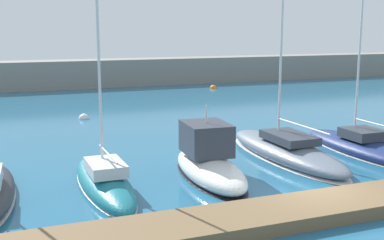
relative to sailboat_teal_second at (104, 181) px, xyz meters
name	(u,v)px	position (x,y,z in m)	size (l,w,h in m)	color
ground_plane	(315,200)	(7.17, -4.38, -0.28)	(120.00, 120.00, 0.00)	#236084
dock_pier	(337,205)	(7.17, -5.68, -0.04)	(28.51, 2.39, 0.47)	brown
breakwater_seawall	(101,73)	(7.17, 35.98, 1.22)	(108.00, 3.78, 3.01)	gray
sailboat_teal_second	(104,181)	(0.00, 0.00, 0.00)	(1.91, 7.66, 11.90)	#19707F
motorboat_white_third	(209,162)	(4.61, -0.11, 0.39)	(2.68, 6.77, 3.40)	white
sailboat_slate_fourth	(286,149)	(9.48, 1.37, 0.18)	(2.63, 9.78, 20.84)	slate
sailboat_navy_fifth	(363,146)	(13.86, 0.79, 0.10)	(2.65, 8.98, 18.93)	navy
mooring_buoy_white	(84,119)	(1.87, 16.21, -0.28)	(0.74, 0.74, 0.74)	white
mooring_buoy_orange	(213,88)	(18.09, 29.56, -0.28)	(0.75, 0.75, 0.75)	orange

